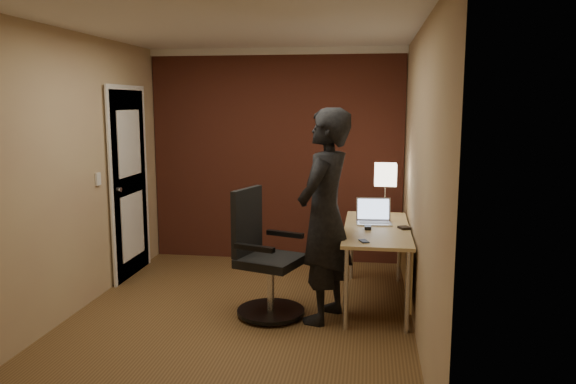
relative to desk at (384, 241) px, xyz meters
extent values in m
plane|color=brown|center=(-1.25, -0.59, -0.60)|extent=(4.00, 4.00, 0.00)
plane|color=white|center=(-1.25, -0.59, 1.90)|extent=(4.00, 4.00, 0.00)
plane|color=tan|center=(-1.25, 1.41, 0.65)|extent=(3.00, 0.00, 3.00)
plane|color=tan|center=(-1.25, -2.59, 0.65)|extent=(3.00, 0.00, 3.00)
plane|color=tan|center=(-2.75, -0.59, 0.65)|extent=(0.00, 4.00, 4.00)
plane|color=tan|center=(0.25, -0.59, 0.65)|extent=(0.00, 4.00, 4.00)
cube|color=brown|center=(-1.25, 1.38, 0.65)|extent=(2.98, 0.06, 2.50)
cube|color=silver|center=(-1.25, 1.37, 1.86)|extent=(3.00, 0.08, 0.08)
cube|color=silver|center=(-2.71, -0.59, 1.86)|extent=(0.08, 4.00, 0.08)
cube|color=silver|center=(0.21, -0.59, 1.86)|extent=(0.08, 4.00, 0.08)
cube|color=silver|center=(-2.73, 0.51, 0.40)|extent=(0.05, 0.82, 2.02)
cube|color=silver|center=(-2.71, 0.51, 0.40)|extent=(0.02, 0.92, 2.12)
cylinder|color=silver|center=(-2.68, 0.18, 0.40)|extent=(0.05, 0.05, 0.05)
cube|color=silver|center=(-2.74, -0.14, 0.55)|extent=(0.02, 0.08, 0.12)
cube|color=#D5BA7B|center=(-0.07, 0.00, 0.11)|extent=(0.60, 1.50, 0.03)
cube|color=#D5BA7B|center=(0.21, 0.00, -0.17)|extent=(0.02, 1.38, 0.54)
cylinder|color=silver|center=(-0.32, -0.69, -0.25)|extent=(0.04, 0.04, 0.70)
cylinder|color=silver|center=(-0.32, 0.69, -0.25)|extent=(0.04, 0.04, 0.70)
cylinder|color=silver|center=(0.18, -0.69, -0.25)|extent=(0.04, 0.04, 0.70)
cylinder|color=silver|center=(0.18, 0.69, -0.25)|extent=(0.04, 0.04, 0.70)
cube|color=silver|center=(0.01, 0.58, 0.14)|extent=(0.11, 0.11, 0.01)
cylinder|color=silver|center=(0.01, 0.58, 0.29)|extent=(0.01, 0.01, 0.30)
cube|color=white|center=(0.01, 0.58, 0.55)|extent=(0.22, 0.22, 0.22)
cube|color=silver|center=(-0.10, 0.14, 0.14)|extent=(0.35, 0.25, 0.01)
cube|color=silver|center=(-0.11, 0.26, 0.25)|extent=(0.33, 0.08, 0.22)
cube|color=#B2CCF2|center=(-0.11, 0.25, 0.25)|extent=(0.30, 0.07, 0.19)
cube|color=gray|center=(-0.10, 0.13, 0.14)|extent=(0.29, 0.15, 0.00)
cube|color=black|center=(-0.16, -0.10, 0.14)|extent=(0.06, 0.10, 0.03)
cube|color=black|center=(-0.18, -0.58, 0.13)|extent=(0.10, 0.13, 0.01)
cube|color=black|center=(0.18, -0.04, 0.14)|extent=(0.13, 0.14, 0.02)
cylinder|color=black|center=(-0.99, -0.48, -0.56)|extent=(0.60, 0.60, 0.03)
cylinder|color=silver|center=(-0.99, -0.48, -0.33)|extent=(0.06, 0.06, 0.45)
cube|color=black|center=(-0.99, -0.48, -0.10)|extent=(0.63, 0.63, 0.08)
cube|color=black|center=(-1.22, -0.41, 0.24)|extent=(0.19, 0.45, 0.59)
cube|color=black|center=(-0.90, -0.22, 0.09)|extent=(0.36, 0.17, 0.04)
cube|color=black|center=(-1.08, -0.75, 0.09)|extent=(0.36, 0.17, 0.04)
imported|color=black|center=(-0.52, -0.48, 0.32)|extent=(0.63, 0.77, 1.84)
camera|label=1|loc=(-0.15, -5.17, 1.27)|focal=35.00mm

